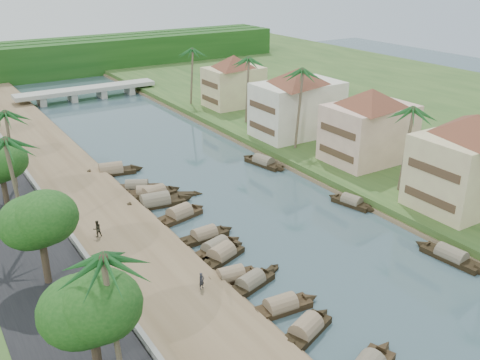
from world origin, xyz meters
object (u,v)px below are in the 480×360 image
bridge (87,91)px  building_near (470,159)px  sampan_1 (306,330)px  person_near (202,281)px

bridge → building_near: 76.54m
sampan_1 → person_near: bearing=96.1°
bridge → building_near: (18.99, -74.00, 4.66)m
building_near → sampan_1: size_ratio=2.08×
sampan_1 → person_near: 9.63m
bridge → person_near: bridge is taller
building_near → sampan_1: building_near is taller
building_near → person_near: (-32.24, 1.47, -4.83)m
bridge → sampan_1: bearing=-96.3°
building_near → person_near: building_near is taller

